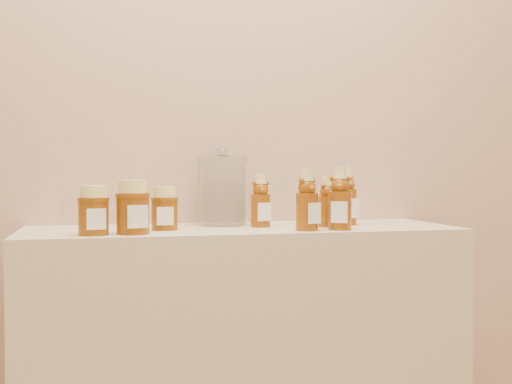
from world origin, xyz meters
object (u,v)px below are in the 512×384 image
object	(u,v)px
honey_jar_left	(94,210)
glass_canister	(222,187)
bear_bottle_back_left	(261,196)
bear_bottle_front_left	(307,196)

from	to	relation	value
honey_jar_left	glass_canister	distance (m)	0.42
bear_bottle_back_left	honey_jar_left	bearing A→B (deg)	-171.68
bear_bottle_back_left	bear_bottle_front_left	size ratio (longest dim) A/B	0.93
bear_bottle_back_left	honey_jar_left	size ratio (longest dim) A/B	1.41
bear_bottle_front_left	glass_canister	size ratio (longest dim) A/B	0.84
bear_bottle_front_left	honey_jar_left	xyz separation A→B (m)	(-0.55, 0.01, -0.03)
honey_jar_left	glass_canister	world-z (taller)	glass_canister
bear_bottle_front_left	honey_jar_left	distance (m)	0.55
honey_jar_left	glass_canister	xyz separation A→B (m)	(0.36, 0.21, 0.05)
bear_bottle_front_left	honey_jar_left	size ratio (longest dim) A/B	1.51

